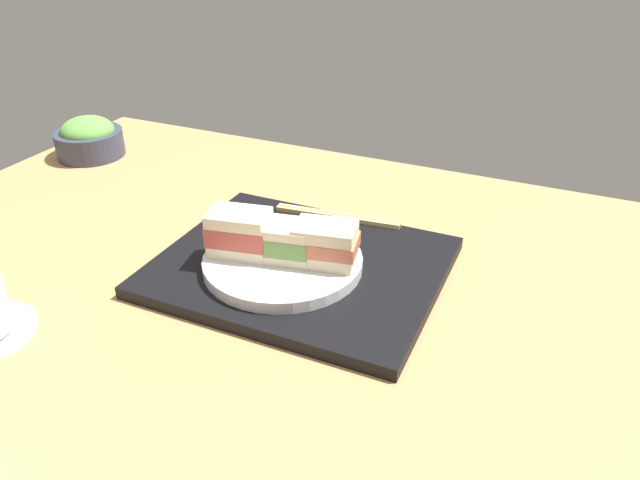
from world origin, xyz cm
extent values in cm
cube|color=tan|center=(0.00, 0.00, -1.50)|extent=(140.00, 100.00, 3.00)
cube|color=black|center=(3.10, -7.08, 0.88)|extent=(37.60, 31.01, 1.75)
cylinder|color=silver|center=(4.61, -4.76, 2.56)|extent=(21.29, 21.29, 1.61)
cube|color=beige|center=(-1.04, -5.97, 4.24)|extent=(8.67, 6.72, 1.74)
cube|color=#CC6B4C|center=(-1.04, -5.97, 6.07)|extent=(9.18, 7.01, 1.91)
cube|color=beige|center=(-1.04, -5.97, 7.89)|extent=(8.67, 6.72, 1.74)
cube|color=beige|center=(4.61, -4.76, 4.02)|extent=(8.67, 6.72, 1.31)
cube|color=#669347|center=(4.61, -4.76, 5.85)|extent=(8.74, 6.89, 2.35)
cube|color=beige|center=(4.61, -4.76, 7.68)|extent=(8.67, 6.72, 1.31)
cube|color=beige|center=(10.26, -3.56, 4.18)|extent=(8.67, 6.72, 1.61)
cube|color=#B74C42|center=(10.26, -3.56, 6.37)|extent=(8.96, 6.83, 2.78)
cube|color=beige|center=(10.26, -3.56, 8.57)|extent=(8.67, 6.72, 1.61)
cylinder|color=#33384C|center=(59.61, -28.49, 2.52)|extent=(12.96, 12.96, 5.03)
ellipsoid|color=#5B9E42|center=(59.61, -28.49, 5.03)|extent=(10.25, 10.25, 5.64)
cube|color=tan|center=(3.48, -21.17, 2.10)|extent=(19.68, 2.72, 0.70)
cube|color=tan|center=(3.40, -20.35, 2.10)|extent=(19.68, 2.72, 0.70)
camera|label=1|loc=(-28.07, 55.72, 45.28)|focal=33.99mm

